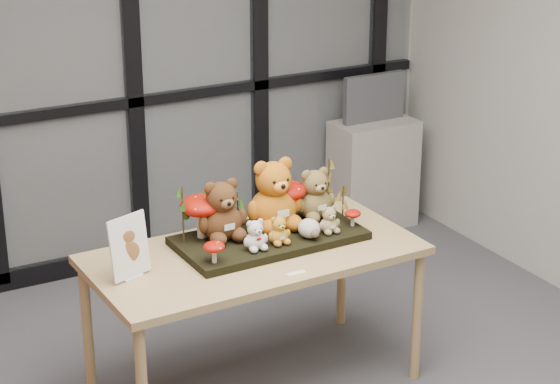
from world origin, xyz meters
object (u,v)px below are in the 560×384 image
bear_pooh_yellow (273,190)px  bear_white_bow (255,233)px  bear_brown_medium (221,206)px  mushroom_back_right (286,199)px  monitor (374,98)px  bear_small_yellow (279,228)px  mushroom_front_left (214,251)px  display_table (254,264)px  mushroom_front_right (353,217)px  diorama_tray (269,238)px  cabinet (373,174)px  plush_cream_hedgehog (309,227)px  bear_beige_small (329,218)px  sign_holder (129,250)px  bear_tan_back (315,191)px  mushroom_back_left (202,214)px

bear_pooh_yellow → bear_white_bow: bearing=-137.1°
bear_brown_medium → mushroom_back_right: bear_brown_medium is taller
bear_brown_medium → monitor: bear_brown_medium is taller
bear_small_yellow → monitor: 2.19m
mushroom_front_left → monitor: monitor is taller
bear_pooh_yellow → monitor: bearing=41.0°
display_table → mushroom_front_right: (0.53, -0.04, 0.15)m
diorama_tray → mushroom_back_right: (0.15, 0.11, 0.13)m
display_table → bear_brown_medium: size_ratio=4.83×
bear_brown_medium → cabinet: bearing=35.9°
bear_pooh_yellow → plush_cream_hedgehog: size_ratio=3.72×
display_table → bear_beige_small: 0.43m
bear_beige_small → monitor: (1.28, 1.54, 0.06)m
bear_pooh_yellow → cabinet: bear_pooh_yellow is taller
display_table → diorama_tray: bearing=26.6°
mushroom_front_left → display_table: bearing=22.0°
plush_cream_hedgehog → bear_beige_small: bearing=4.0°
bear_pooh_yellow → mushroom_front_left: (-0.43, -0.24, -0.14)m
display_table → sign_holder: size_ratio=5.36×
bear_white_bow → bear_beige_small: bear_white_bow is taller
bear_beige_small → sign_holder: 1.00m
bear_tan_back → bear_small_yellow: size_ratio=1.87×
plush_cream_hedgehog → mushroom_front_left: bearing=-177.0°
mushroom_front_left → cabinet: 2.52m
mushroom_front_right → sign_holder: 1.15m
bear_brown_medium → sign_holder: size_ratio=1.11×
display_table → mushroom_front_left: (-0.25, -0.10, 0.16)m
bear_brown_medium → bear_beige_small: size_ratio=2.19×
bear_beige_small → sign_holder: size_ratio=0.51×
bear_white_bow → mushroom_back_right: mushroom_back_right is taller
mushroom_back_left → monitor: size_ratio=0.51×
bear_brown_medium → display_table: bearing=-52.0°
diorama_tray → mushroom_back_right: mushroom_back_right is taller
bear_small_yellow → mushroom_front_right: bear_small_yellow is taller
bear_pooh_yellow → mushroom_back_left: (-0.36, 0.06, -0.08)m
diorama_tray → monitor: monitor is taller
display_table → bear_tan_back: 0.51m
display_table → monitor: 2.24m
sign_holder → bear_pooh_yellow: bearing=-10.0°
mushroom_front_left → mushroom_front_right: 0.79m
bear_white_bow → mushroom_back_left: bearing=120.7°
diorama_tray → bear_beige_small: bearing=-24.6°
bear_brown_medium → mushroom_front_right: bear_brown_medium is taller
cabinet → bear_small_yellow: bearing=-135.7°
plush_cream_hedgehog → mushroom_back_left: (-0.45, 0.26, 0.06)m
sign_holder → mushroom_front_left: bearing=-35.7°
plush_cream_hedgehog → monitor: bearing=46.7°
display_table → bear_pooh_yellow: 0.37m
display_table → bear_white_bow: 0.20m
bear_brown_medium → cabinet: 2.29m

